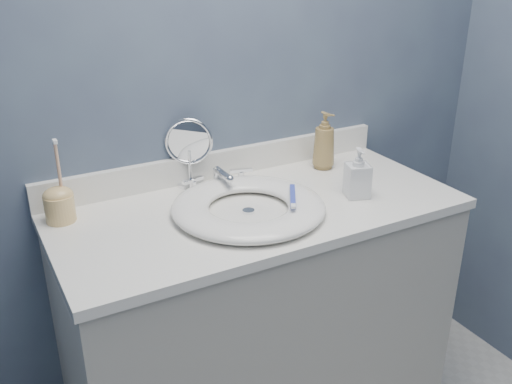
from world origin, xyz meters
TOP-DOWN VIEW (x-y plane):
  - back_wall at (0.00, 1.25)m, footprint 2.20×0.02m
  - vanity_cabinet at (0.00, 0.97)m, footprint 1.20×0.55m
  - countertop at (0.00, 0.97)m, footprint 1.22×0.57m
  - backsplash at (0.00, 1.24)m, footprint 1.22×0.02m
  - basin at (-0.05, 0.94)m, footprint 0.45×0.45m
  - drain at (-0.05, 0.94)m, footprint 0.04×0.04m
  - faucet at (-0.05, 1.14)m, footprint 0.25×0.13m
  - makeup_mirror at (-0.12, 1.22)m, footprint 0.14×0.09m
  - soap_bottle_amber at (0.35, 1.14)m, footprint 0.09×0.09m
  - soap_bottle_clear at (0.30, 0.89)m, footprint 0.09×0.09m
  - toothbrush_holder at (-0.54, 1.15)m, footprint 0.08×0.08m
  - toothbrush_lying at (0.07, 0.89)m, footprint 0.10×0.16m

SIDE VIEW (x-z plane):
  - vanity_cabinet at x=0.00m, z-range 0.00..0.85m
  - countertop at x=0.00m, z-range 0.85..0.88m
  - drain at x=-0.05m, z-range 0.88..0.89m
  - basin at x=-0.05m, z-range 0.88..0.92m
  - faucet at x=-0.05m, z-range 0.87..0.95m
  - toothbrush_lying at x=0.07m, z-range 0.92..0.93m
  - backsplash at x=0.00m, z-range 0.88..0.97m
  - toothbrush_holder at x=-0.54m, z-range 0.81..1.06m
  - soap_bottle_clear at x=0.30m, z-range 0.88..1.04m
  - soap_bottle_amber at x=0.35m, z-range 0.88..1.08m
  - makeup_mirror at x=-0.12m, z-range 0.89..1.12m
  - back_wall at x=0.00m, z-range 0.00..2.40m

